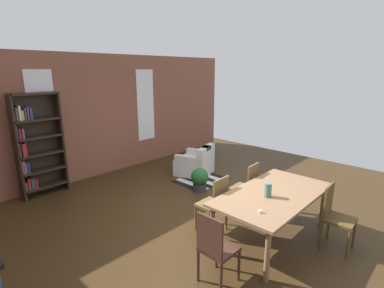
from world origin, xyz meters
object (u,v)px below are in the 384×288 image
(vase_on_table, at_px, (268,190))
(dining_chair_far_right, at_px, (247,186))
(dining_chair_near_right, at_px, (335,214))
(dining_chair_far_left, at_px, (215,202))
(dining_chair_head_left, at_px, (215,247))
(armchair_white, at_px, (196,163))
(potted_plant_by_shelf, at_px, (200,179))
(dining_table, at_px, (273,197))
(bookshelf_tall, at_px, (36,145))

(vase_on_table, height_order, dining_chair_far_right, vase_on_table)
(dining_chair_near_right, xyz_separation_m, dining_chair_far_left, (-0.91, 1.53, 0.00))
(dining_chair_head_left, height_order, armchair_white, dining_chair_head_left)
(vase_on_table, distance_m, dining_chair_head_left, 1.26)
(dining_chair_near_right, height_order, potted_plant_by_shelf, dining_chair_near_right)
(armchair_white, xyz_separation_m, potted_plant_by_shelf, (-0.72, -0.78, -0.00))
(dining_chair_far_right, relative_size, dining_chair_far_left, 1.00)
(vase_on_table, xyz_separation_m, dining_chair_far_right, (0.65, 0.77, -0.36))
(dining_chair_far_left, bearing_deg, dining_table, -59.30)
(bookshelf_tall, bearing_deg, dining_chair_near_right, -65.90)
(dining_table, distance_m, dining_chair_head_left, 1.40)
(dining_table, relative_size, armchair_white, 2.01)
(vase_on_table, bearing_deg, dining_chair_near_right, -50.30)
(dining_chair_near_right, distance_m, dining_chair_far_right, 1.53)
(dining_table, xyz_separation_m, potted_plant_by_shelf, (0.60, 2.05, -0.42))
(dining_chair_near_right, bearing_deg, bookshelf_tall, 114.10)
(dining_chair_near_right, distance_m, dining_chair_head_left, 1.99)
(dining_table, xyz_separation_m, dining_chair_far_left, (-0.45, 0.77, -0.18))
(dining_chair_far_left, distance_m, potted_plant_by_shelf, 1.68)
(dining_chair_far_left, height_order, bookshelf_tall, bookshelf_tall)
(dining_table, xyz_separation_m, dining_chair_far_right, (0.46, 0.77, -0.18))
(vase_on_table, height_order, dining_chair_near_right, vase_on_table)
(vase_on_table, bearing_deg, dining_chair_far_right, 49.82)
(dining_table, bearing_deg, vase_on_table, 180.00)
(dining_chair_far_left, bearing_deg, armchair_white, 49.34)
(dining_table, relative_size, vase_on_table, 9.62)
(vase_on_table, bearing_deg, dining_table, -0.00)
(vase_on_table, bearing_deg, armchair_white, 62.02)
(dining_table, relative_size, dining_chair_near_right, 2.14)
(bookshelf_tall, height_order, potted_plant_by_shelf, bookshelf_tall)
(dining_table, bearing_deg, dining_chair_head_left, 180.00)
(vase_on_table, relative_size, dining_chair_near_right, 0.22)
(dining_chair_near_right, xyz_separation_m, armchair_white, (0.87, 3.60, -0.23))
(dining_chair_near_right, xyz_separation_m, potted_plant_by_shelf, (0.15, 2.81, -0.24))
(dining_chair_far_right, bearing_deg, dining_chair_head_left, -157.52)
(bookshelf_tall, bearing_deg, dining_chair_head_left, -84.06)
(dining_chair_head_left, bearing_deg, armchair_white, 46.28)
(dining_table, bearing_deg, dining_chair_far_right, 58.83)
(potted_plant_by_shelf, bearing_deg, dining_chair_far_right, -96.14)
(bookshelf_tall, xyz_separation_m, armchair_white, (3.16, -1.53, -0.80))
(dining_chair_far_right, bearing_deg, dining_table, -121.17)
(dining_chair_head_left, relative_size, potted_plant_by_shelf, 1.85)
(dining_chair_far_right, relative_size, armchair_white, 0.94)
(bookshelf_tall, bearing_deg, armchair_white, -25.80)
(dining_table, height_order, dining_chair_head_left, dining_chair_head_left)
(dining_chair_far_right, distance_m, dining_chair_head_left, 2.00)
(dining_chair_far_right, xyz_separation_m, dining_chair_head_left, (-1.85, -0.77, 0.00))
(bookshelf_tall, relative_size, armchair_white, 2.11)
(vase_on_table, height_order, bookshelf_tall, bookshelf_tall)
(vase_on_table, bearing_deg, dining_chair_head_left, 180.00)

